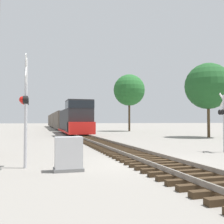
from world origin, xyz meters
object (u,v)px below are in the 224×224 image
at_px(crossing_signal_far, 224,115).
at_px(tree_far_right, 208,86).
at_px(freight_train, 60,121).
at_px(tree_mid_background, 129,90).
at_px(crossing_signal_near, 25,104).
at_px(relay_cabinet, 69,154).

xyz_separation_m(crossing_signal_far, tree_far_right, (7.67, 12.00, 3.49)).
distance_m(freight_train, crossing_signal_far, 47.33).
distance_m(freight_train, tree_mid_background, 19.99).
height_order(crossing_signal_near, tree_far_right, tree_far_right).
distance_m(relay_cabinet, tree_mid_background, 38.01).
bearing_deg(relay_cabinet, freight_train, 85.83).
height_order(freight_train, tree_mid_background, tree_mid_background).
bearing_deg(freight_train, relay_cabinet, -94.17).
bearing_deg(freight_train, crossing_signal_far, -83.09).
bearing_deg(freight_train, crossing_signal_near, -96.05).
height_order(tree_far_right, tree_mid_background, tree_mid_background).
height_order(relay_cabinet, tree_mid_background, tree_mid_background).
distance_m(crossing_signal_far, tree_far_right, 14.66).
relative_size(crossing_signal_near, tree_mid_background, 0.43).
xyz_separation_m(crossing_signal_near, crossing_signal_far, (10.92, 2.22, -0.30)).
relative_size(crossing_signal_near, relay_cabinet, 3.52).
bearing_deg(tree_far_right, freight_train, 110.91).
height_order(freight_train, crossing_signal_far, freight_train).
bearing_deg(crossing_signal_far, crossing_signal_near, 110.64).
distance_m(freight_train, tree_far_right, 37.65).
distance_m(freight_train, crossing_signal_near, 49.49).
xyz_separation_m(freight_train, tree_far_right, (13.37, -34.99, 3.76)).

